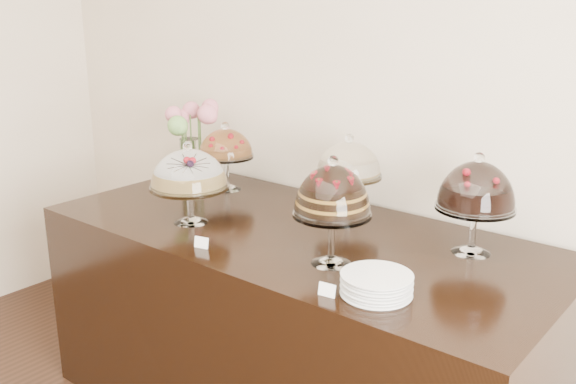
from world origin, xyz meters
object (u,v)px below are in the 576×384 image
Objects in this scene: cake_stand_sugar_sponge at (189,173)px; cake_stand_cheesecake at (349,163)px; cake_stand_dark_choco at (476,190)px; plate_stack at (376,285)px; cake_stand_fruit_tart at (226,147)px; display_counter at (295,327)px; flower_vase at (191,131)px; cake_stand_choco_layer at (332,195)px.

cake_stand_sugar_sponge is 0.70m from cake_stand_cheesecake.
cake_stand_dark_choco is (0.62, -0.07, 0.01)m from cake_stand_cheesecake.
cake_stand_dark_choco reaches higher than plate_stack.
cake_stand_cheesecake is 0.94× the size of cake_stand_dark_choco.
cake_stand_sugar_sponge is 1.03× the size of cake_stand_fruit_tart.
cake_stand_sugar_sponge is 0.52m from cake_stand_fruit_tart.
cake_stand_fruit_tart is at bearing 158.42° from display_counter.
flower_vase is at bearing 136.47° from cake_stand_sugar_sponge.
flower_vase reaches higher than cake_stand_sugar_sponge.
cake_stand_choco_layer is 0.37m from plate_stack.
cake_stand_cheesecake is 0.71m from cake_stand_fruit_tart.
cake_stand_sugar_sponge is (-0.42, -0.20, 0.67)m from display_counter.
flower_vase is (-1.60, 0.04, 0.02)m from cake_stand_dark_choco.
cake_stand_choco_layer is at bearing -20.64° from flower_vase.
plate_stack is at bearing -49.38° from cake_stand_cheesecake.
cake_stand_fruit_tart is at bearing -175.84° from cake_stand_cheesecake.
cake_stand_sugar_sponge is at bearing -154.06° from display_counter.
cake_stand_fruit_tart reaches higher than plate_stack.
display_counter is at bearing 149.16° from cake_stand_choco_layer.
cake_stand_fruit_tart is 0.28m from flower_vase.
plate_stack is at bearing -24.75° from cake_stand_fruit_tart.
flower_vase is (-0.93, 0.28, 0.72)m from display_counter.
cake_stand_choco_layer is (0.32, -0.19, 0.71)m from display_counter.
cake_stand_fruit_tart is at bearing -4.48° from flower_vase.
plate_stack is at bearing -24.71° from cake_stand_choco_layer.
plate_stack is (0.53, -0.62, -0.20)m from cake_stand_cheesecake.
cake_stand_choco_layer is 1.33m from flower_vase.
cake_stand_cheesecake is at bearing 117.98° from cake_stand_choco_layer.
display_counter is 0.82m from cake_stand_sugar_sponge.
cake_stand_dark_choco is at bearing -1.01° from cake_stand_fruit_tart.
cake_stand_cheesecake is 0.62m from cake_stand_dark_choco.
display_counter is at bearing -99.53° from cake_stand_cheesecake.
cake_stand_cheesecake is at bearing 173.15° from cake_stand_dark_choco.
cake_stand_choco_layer is at bearing 1.15° from cake_stand_sugar_sponge.
cake_stand_cheesecake reaches higher than plate_stack.
flower_vase is 1.64m from plate_stack.
flower_vase is at bearing 175.52° from cake_stand_fruit_tart.
display_counter is 0.76m from cake_stand_cheesecake.
cake_stand_cheesecake is 1.61× the size of plate_stack.
plate_stack is (0.27, -0.12, -0.22)m from cake_stand_choco_layer.
cake_stand_sugar_sponge is 0.85× the size of flower_vase.
display_counter is 5.96× the size of cake_stand_cheesecake.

